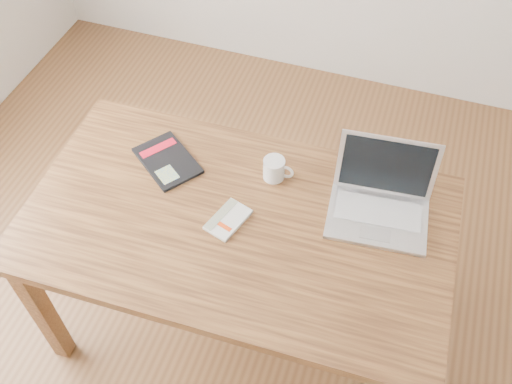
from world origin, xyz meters
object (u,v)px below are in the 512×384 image
(white_guidebook, at_px, (228,220))
(laptop, at_px, (381,200))
(desk, at_px, (238,234))
(black_guidebook, at_px, (167,161))
(coffee_mug, at_px, (275,169))

(white_guidebook, distance_m, laptop, 0.53)
(desk, relative_size, laptop, 4.11)
(black_guidebook, xyz_separation_m, coffee_mug, (0.41, 0.06, 0.04))
(black_guidebook, bearing_deg, coffee_mug, -45.31)
(coffee_mug, bearing_deg, black_guidebook, -170.74)
(white_guidebook, bearing_deg, laptop, 41.47)
(black_guidebook, relative_size, laptop, 0.83)
(white_guidebook, bearing_deg, desk, 47.62)
(desk, relative_size, coffee_mug, 13.10)
(laptop, distance_m, coffee_mug, 0.39)
(white_guidebook, xyz_separation_m, laptop, (0.49, 0.22, 0.04))
(laptop, bearing_deg, black_guidebook, 176.99)
(desk, bearing_deg, white_guidebook, -151.15)
(desk, distance_m, black_guidebook, 0.39)
(black_guidebook, bearing_deg, laptop, -51.11)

